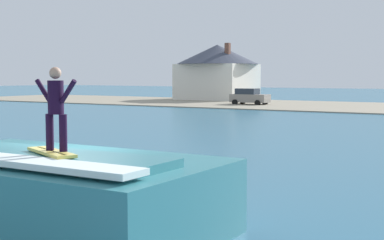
% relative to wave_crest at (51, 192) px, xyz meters
% --- Properties ---
extents(ground_plane, '(260.00, 260.00, 0.00)m').
position_rel_wave_crest_xyz_m(ground_plane, '(-0.58, 1.40, -0.84)').
color(ground_plane, '#2E6784').
extents(wave_crest, '(7.36, 4.16, 1.79)m').
position_rel_wave_crest_xyz_m(wave_crest, '(0.00, 0.00, 0.00)').
color(wave_crest, teal).
rests_on(wave_crest, ground_plane).
extents(surfboard, '(1.73, 1.07, 0.06)m').
position_rel_wave_crest_xyz_m(surfboard, '(0.56, -0.53, 0.98)').
color(surfboard, '#EAD159').
rests_on(surfboard, wave_crest).
extents(surfer, '(1.10, 0.32, 1.69)m').
position_rel_wave_crest_xyz_m(surfer, '(0.68, -0.49, 1.95)').
color(surfer, black).
rests_on(surfer, surfboard).
extents(car_near_shore, '(4.25, 2.18, 1.86)m').
position_rel_wave_crest_xyz_m(car_near_shore, '(-18.63, 48.81, 0.10)').
color(car_near_shore, gray).
rests_on(car_near_shore, ground_plane).
extents(house_with_chimney, '(10.97, 10.97, 7.48)m').
position_rel_wave_crest_xyz_m(house_with_chimney, '(-27.91, 58.26, 3.27)').
color(house_with_chimney, silver).
rests_on(house_with_chimney, ground_plane).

